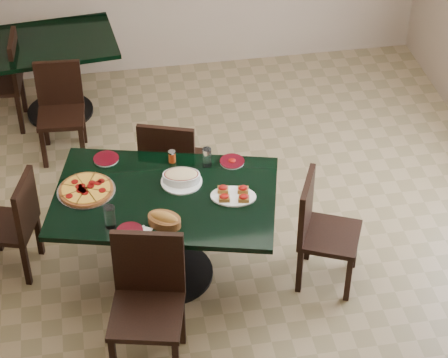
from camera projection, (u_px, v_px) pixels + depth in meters
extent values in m
plane|color=olive|center=(209.00, 255.00, 6.55)|extent=(5.50, 5.50, 0.00)
cube|color=black|center=(165.00, 198.00, 5.93)|extent=(1.70, 1.31, 0.04)
cylinder|color=black|center=(167.00, 238.00, 6.17)|extent=(0.13, 0.13, 0.71)
cylinder|color=black|center=(169.00, 273.00, 6.38)|extent=(0.65, 0.65, 0.03)
cube|color=black|center=(51.00, 43.00, 7.58)|extent=(1.17, 0.90, 0.04)
cylinder|color=black|center=(56.00, 80.00, 7.81)|extent=(0.12, 0.12, 0.71)
cylinder|color=black|center=(61.00, 111.00, 8.02)|extent=(0.60, 0.60, 0.03)
cube|color=black|center=(173.00, 164.00, 6.71)|extent=(0.54, 0.54, 0.04)
cube|color=black|center=(166.00, 153.00, 6.41)|extent=(0.41, 0.17, 0.45)
cube|color=black|center=(201.00, 175.00, 6.97)|extent=(0.05, 0.05, 0.41)
cube|color=black|center=(192.00, 204.00, 6.69)|extent=(0.05, 0.05, 0.41)
cube|color=black|center=(156.00, 170.00, 7.02)|extent=(0.05, 0.05, 0.41)
cube|color=black|center=(146.00, 199.00, 6.74)|extent=(0.05, 0.05, 0.41)
cube|color=black|center=(147.00, 315.00, 5.45)|extent=(0.54, 0.54, 0.04)
cube|color=black|center=(149.00, 262.00, 5.45)|extent=(0.45, 0.14, 0.48)
cube|color=black|center=(123.00, 317.00, 5.76)|extent=(0.05, 0.05, 0.44)
cube|color=black|center=(182.00, 319.00, 5.75)|extent=(0.05, 0.05, 0.44)
cube|color=black|center=(330.00, 236.00, 6.10)|extent=(0.54, 0.54, 0.04)
cube|color=black|center=(306.00, 206.00, 5.99)|extent=(0.20, 0.39, 0.43)
cube|color=black|center=(348.00, 279.00, 6.07)|extent=(0.05, 0.05, 0.39)
cube|color=black|center=(300.00, 271.00, 6.14)|extent=(0.05, 0.05, 0.39)
cube|color=black|center=(355.00, 246.00, 6.33)|extent=(0.05, 0.05, 0.39)
cube|color=black|center=(308.00, 238.00, 6.40)|extent=(0.05, 0.05, 0.39)
cube|color=black|center=(7.00, 227.00, 6.22)|extent=(0.47, 0.47, 0.04)
cube|color=black|center=(26.00, 204.00, 6.06)|extent=(0.15, 0.38, 0.41)
cube|color=black|center=(39.00, 235.00, 6.45)|extent=(0.05, 0.05, 0.37)
cube|color=black|center=(26.00, 265.00, 6.20)|extent=(0.05, 0.05, 0.37)
cube|color=black|center=(61.00, 117.00, 7.29)|extent=(0.41, 0.41, 0.04)
cube|color=black|center=(59.00, 83.00, 7.28)|extent=(0.38, 0.06, 0.41)
cube|color=black|center=(44.00, 149.00, 7.28)|extent=(0.04, 0.04, 0.37)
cube|color=black|center=(46.00, 127.00, 7.53)|extent=(0.04, 0.04, 0.37)
cube|color=black|center=(83.00, 146.00, 7.31)|extent=(0.04, 0.04, 0.37)
cube|color=black|center=(83.00, 125.00, 7.56)|extent=(0.04, 0.04, 0.37)
cube|color=black|center=(15.00, 60.00, 7.51)|extent=(0.07, 0.41, 0.43)
cube|color=black|center=(23.00, 93.00, 7.93)|extent=(0.04, 0.04, 0.39)
cube|color=black|center=(20.00, 115.00, 7.66)|extent=(0.04, 0.04, 0.39)
cylinder|color=#ACADB3|center=(86.00, 191.00, 5.95)|extent=(0.40, 0.40, 0.01)
cylinder|color=brown|center=(86.00, 190.00, 5.94)|extent=(0.37, 0.37, 0.02)
cylinder|color=orange|center=(86.00, 188.00, 5.93)|extent=(0.33, 0.33, 0.01)
cylinder|color=white|center=(182.00, 182.00, 6.03)|extent=(0.29, 0.29, 0.01)
ellipsoid|color=beige|center=(181.00, 174.00, 5.99)|extent=(0.25, 0.18, 0.04)
ellipsoid|color=olive|center=(164.00, 218.00, 5.65)|extent=(0.21, 0.18, 0.08)
cylinder|color=white|center=(130.00, 231.00, 5.62)|extent=(0.17, 0.17, 0.01)
cylinder|color=#3D040C|center=(130.00, 231.00, 5.62)|extent=(0.17, 0.17, 0.00)
cylinder|color=white|center=(232.00, 162.00, 6.20)|extent=(0.17, 0.17, 0.01)
cylinder|color=#3D040C|center=(232.00, 161.00, 6.20)|extent=(0.18, 0.18, 0.00)
ellipsoid|color=#940A07|center=(232.00, 161.00, 6.20)|extent=(0.05, 0.05, 0.03)
cylinder|color=white|center=(106.00, 159.00, 6.23)|extent=(0.18, 0.18, 0.01)
cylinder|color=#3D040C|center=(106.00, 158.00, 6.22)|extent=(0.18, 0.18, 0.00)
cube|color=white|center=(136.00, 234.00, 5.61)|extent=(0.22, 0.22, 0.00)
cube|color=#ACADB3|center=(139.00, 233.00, 5.61)|extent=(0.09, 0.14, 0.00)
cylinder|color=silver|center=(207.00, 157.00, 6.14)|extent=(0.06, 0.06, 0.14)
cylinder|color=silver|center=(110.00, 217.00, 5.62)|extent=(0.08, 0.08, 0.16)
cylinder|color=red|center=(172.00, 157.00, 6.19)|extent=(0.05, 0.05, 0.08)
cylinder|color=#ACADB3|center=(172.00, 152.00, 6.16)|extent=(0.05, 0.05, 0.01)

